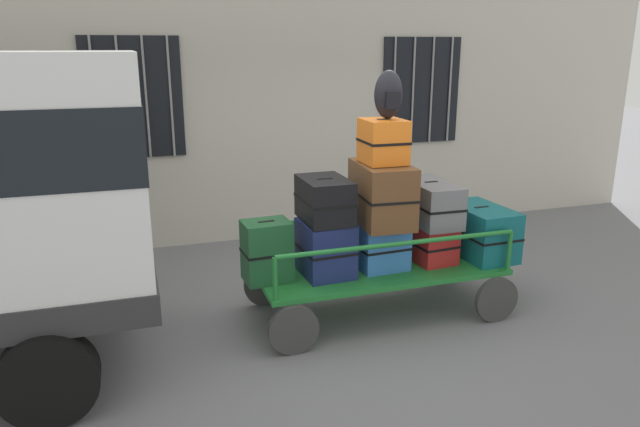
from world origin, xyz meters
The scene contains 14 objects.
ground_plane centered at (0.00, 0.00, 0.00)m, with size 40.00×40.00×0.00m, color slate.
building_wall centered at (0.00, 2.93, 2.50)m, with size 12.00×0.38×5.00m.
luggage_cart centered at (0.36, 0.00, 0.41)m, with size 2.52×1.14×0.51m.
cart_railing centered at (0.36, 0.00, 0.85)m, with size 2.39×1.00×0.41m.
suitcase_left_bottom centered at (-0.78, -0.02, 0.79)m, with size 0.46×0.37×0.58m.
suitcase_midleft_bottom centered at (-0.21, -0.04, 0.77)m, with size 0.49×0.55×0.53m.
suitcase_midleft_middle centered at (-0.21, -0.01, 1.24)m, with size 0.43×0.63×0.41m.
suitcase_center_bottom centered at (0.36, 0.03, 0.73)m, with size 0.51×0.59×0.46m.
suitcase_center_middle centered at (0.36, -0.04, 1.26)m, with size 0.53×0.81×0.59m.
suitcase_center_top centered at (0.36, -0.04, 1.76)m, with size 0.39×0.44×0.41m.
suitcase_midright_bottom centered at (0.92, 0.02, 0.70)m, with size 0.44×0.59×0.39m.
suitcase_midright_middle centered at (0.92, 0.04, 1.11)m, with size 0.41×0.79×0.42m.
suitcase_right_bottom centered at (1.49, -0.02, 0.77)m, with size 0.52×0.84×0.52m.
backpack centered at (0.39, -0.05, 2.19)m, with size 0.27×0.22×0.44m.
Camera 1 is at (-1.92, -5.07, 2.62)m, focal length 33.12 mm.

